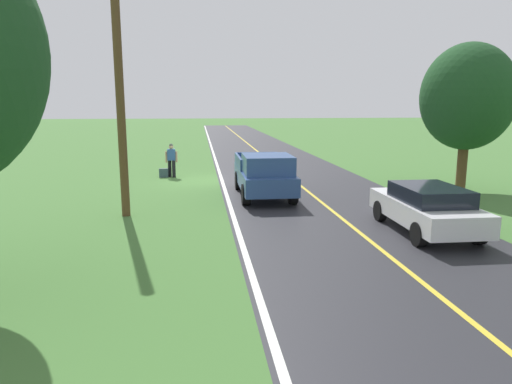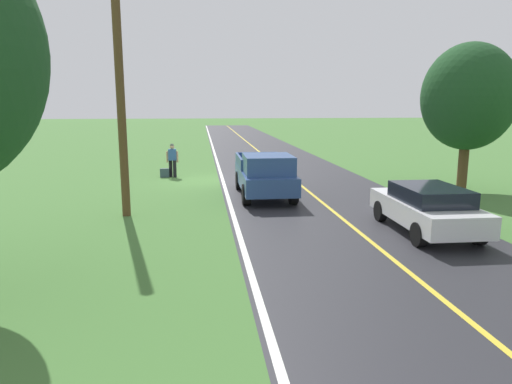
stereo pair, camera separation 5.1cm
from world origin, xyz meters
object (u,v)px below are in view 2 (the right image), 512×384
object	(u,v)px
sedan_mid_oncoming	(427,207)
pickup_truck_passing	(265,174)
hitchhiker_walking	(172,158)
tree_far_side_near	(469,97)
utility_pole_roadside	(120,95)
suitcase_carried	(165,173)

from	to	relation	value
sedan_mid_oncoming	pickup_truck_passing	bearing A→B (deg)	-55.18
pickup_truck_passing	sedan_mid_oncoming	xyz separation A→B (m)	(-4.03, 5.80, -0.21)
pickup_truck_passing	sedan_mid_oncoming	size ratio (longest dim) A/B	1.22
pickup_truck_passing	hitchhiker_walking	bearing A→B (deg)	-55.39
tree_far_side_near	utility_pole_roadside	distance (m)	14.18
suitcase_carried	pickup_truck_passing	world-z (taller)	pickup_truck_passing
suitcase_carried	sedan_mid_oncoming	xyz separation A→B (m)	(-8.50, 11.58, 0.53)
suitcase_carried	utility_pole_roadside	xyz separation A→B (m)	(0.67, 8.39, 3.81)
suitcase_carried	tree_far_side_near	xyz separation A→B (m)	(-13.20, 5.47, 3.81)
suitcase_carried	sedan_mid_oncoming	distance (m)	14.37
pickup_truck_passing	sedan_mid_oncoming	distance (m)	7.06
pickup_truck_passing	sedan_mid_oncoming	bearing A→B (deg)	124.82
hitchhiker_walking	utility_pole_roadside	bearing A→B (deg)	82.65
hitchhiker_walking	utility_pole_roadside	world-z (taller)	utility_pole_roadside
suitcase_carried	sedan_mid_oncoming	world-z (taller)	sedan_mid_oncoming
pickup_truck_passing	tree_far_side_near	distance (m)	9.26
tree_far_side_near	suitcase_carried	bearing A→B (deg)	-22.50
suitcase_carried	sedan_mid_oncoming	size ratio (longest dim) A/B	0.10
suitcase_carried	hitchhiker_walking	bearing A→B (deg)	100.86
utility_pole_roadside	suitcase_carried	bearing A→B (deg)	-94.60
hitchhiker_walking	sedan_mid_oncoming	size ratio (longest dim) A/B	0.40
suitcase_carried	pickup_truck_passing	xyz separation A→B (m)	(-4.47, 5.78, 0.74)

